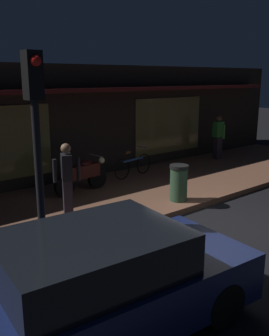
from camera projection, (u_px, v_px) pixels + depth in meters
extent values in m
plane|color=black|center=(221.00, 225.00, 8.33)|extent=(60.00, 60.00, 0.00)
cube|color=brown|center=(136.00, 191.00, 10.57)|extent=(18.00, 4.00, 0.15)
cube|color=black|center=(73.00, 120.00, 12.72)|extent=(18.00, 2.80, 3.60)
cube|color=brown|center=(169.00, 125.00, 13.68)|extent=(3.20, 0.04, 2.00)
cube|color=#591919|center=(99.00, 90.00, 11.23)|extent=(16.20, 0.50, 0.12)
cylinder|color=black|center=(65.00, 185.00, 9.80)|extent=(0.61, 0.18, 0.60)
cylinder|color=black|center=(97.00, 178.00, 10.55)|extent=(0.61, 0.18, 0.60)
cube|color=black|center=(81.00, 172.00, 10.11)|extent=(1.12, 0.38, 0.36)
ellipsoid|color=black|center=(85.00, 164.00, 10.16)|extent=(0.46, 0.28, 0.20)
sphere|color=#F9EDB7|center=(102.00, 160.00, 10.55)|extent=(0.18, 0.18, 0.18)
cylinder|color=gray|center=(96.00, 155.00, 10.37)|extent=(0.08, 0.55, 0.03)
torus|color=black|center=(122.00, 169.00, 11.41)|extent=(0.66, 0.14, 0.66)
torus|color=black|center=(144.00, 164.00, 12.13)|extent=(0.66, 0.14, 0.66)
cube|color=#1E478C|center=(133.00, 160.00, 11.72)|extent=(0.90, 0.17, 0.06)
cube|color=brown|center=(128.00, 152.00, 11.47)|extent=(0.21, 0.11, 0.06)
cylinder|color=#1E478C|center=(142.00, 147.00, 11.94)|extent=(0.08, 0.42, 0.02)
cube|color=#28232D|center=(68.00, 198.00, 8.40)|extent=(0.30, 0.34, 0.85)
cube|color=black|center=(67.00, 167.00, 8.23)|extent=(0.35, 0.44, 0.58)
sphere|color=#8C6647|center=(66.00, 148.00, 8.13)|extent=(0.22, 0.22, 0.22)
cylinder|color=black|center=(55.00, 171.00, 8.18)|extent=(0.12, 0.12, 0.52)
cylinder|color=black|center=(78.00, 169.00, 8.32)|extent=(0.12, 0.12, 0.52)
cube|color=#28232D|center=(218.00, 148.00, 14.36)|extent=(0.29, 0.21, 0.85)
cube|color=#2D8C38|center=(219.00, 129.00, 14.19)|extent=(0.39, 0.23, 0.58)
sphere|color=brown|center=(219.00, 118.00, 14.09)|extent=(0.22, 0.22, 0.22)
cylinder|color=#2D8C38|center=(224.00, 132.00, 14.00)|extent=(0.09, 0.09, 0.52)
cylinder|color=#2D8C38|center=(213.00, 130.00, 14.40)|extent=(0.09, 0.09, 0.52)
cylinder|color=#2D4C33|center=(179.00, 184.00, 9.45)|extent=(0.44, 0.44, 0.85)
cylinder|color=black|center=(179.00, 167.00, 9.34)|extent=(0.48, 0.48, 0.08)
cylinder|color=black|center=(39.00, 172.00, 5.72)|extent=(0.12, 0.12, 3.60)
cube|color=black|center=(33.00, 75.00, 5.38)|extent=(0.24, 0.24, 0.70)
sphere|color=red|center=(36.00, 61.00, 5.23)|extent=(0.16, 0.16, 0.16)
cylinder|color=black|center=(151.00, 258.00, 6.14)|extent=(0.66, 0.27, 0.64)
cylinder|color=black|center=(223.00, 304.00, 4.89)|extent=(0.66, 0.27, 0.64)
cube|color=#141E4C|center=(103.00, 294.00, 4.71)|extent=(4.22, 2.07, 0.68)
cube|color=black|center=(92.00, 258.00, 4.50)|extent=(2.32, 1.77, 0.64)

